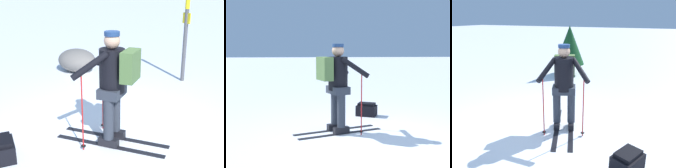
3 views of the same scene
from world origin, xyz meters
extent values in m
plane|color=white|center=(0.00, 0.00, 0.00)|extent=(80.00, 80.00, 0.00)
cube|color=black|center=(0.48, -0.56, 0.01)|extent=(1.60, 0.70, 0.01)
cube|color=black|center=(0.48, -0.56, 0.07)|extent=(0.32, 0.21, 0.12)
cylinder|color=#2D333D|center=(0.48, -0.56, 0.47)|extent=(0.15, 0.15, 0.68)
cube|color=black|center=(0.38, -0.29, 0.01)|extent=(1.60, 0.70, 0.01)
cube|color=black|center=(0.38, -0.29, 0.07)|extent=(0.32, 0.21, 0.12)
cylinder|color=#2D333D|center=(0.38, -0.29, 0.47)|extent=(0.15, 0.15, 0.68)
cube|color=#2D333D|center=(0.43, -0.43, 0.81)|extent=(0.45, 0.52, 0.14)
cylinder|color=black|center=(0.43, -0.43, 1.12)|extent=(0.36, 0.36, 0.62)
sphere|color=tan|center=(0.43, -0.43, 1.54)|extent=(0.22, 0.22, 0.22)
cylinder|color=navy|center=(0.43, -0.43, 1.64)|extent=(0.21, 0.21, 0.06)
cube|color=#4C6B38|center=(0.68, -0.33, 1.22)|extent=(0.31, 0.44, 0.43)
cylinder|color=red|center=(0.28, -0.87, 0.58)|extent=(0.02, 0.02, 1.17)
cylinder|color=black|center=(0.28, -0.87, 0.06)|extent=(0.07, 0.07, 0.01)
cylinder|color=black|center=(0.35, -0.78, 1.24)|extent=(0.38, 0.48, 0.39)
cylinder|color=red|center=(0.02, -0.20, 0.58)|extent=(0.02, 0.02, 1.17)
cylinder|color=black|center=(0.02, -0.20, 0.06)|extent=(0.07, 0.07, 0.01)
cylinder|color=black|center=(0.13, -0.22, 1.24)|extent=(0.53, 0.19, 0.39)
cube|color=black|center=(-0.35, -1.79, 0.12)|extent=(0.54, 0.48, 0.24)
cube|color=black|center=(-0.35, -1.79, 0.27)|extent=(0.45, 0.39, 0.06)
camera|label=1|loc=(3.28, -3.49, 2.34)|focal=50.00mm
camera|label=2|loc=(0.87, 5.34, 1.63)|focal=50.00mm
camera|label=3|loc=(-3.17, -2.05, 2.16)|focal=35.00mm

